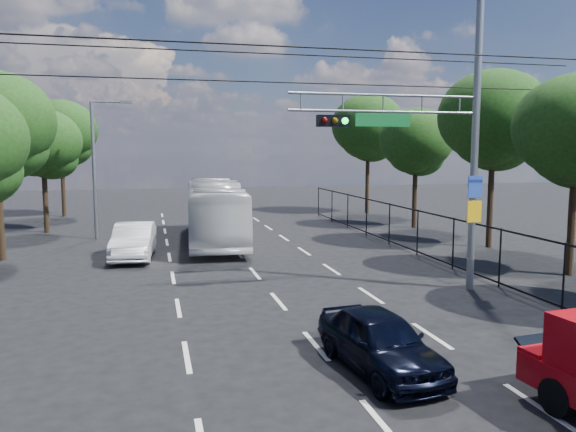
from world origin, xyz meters
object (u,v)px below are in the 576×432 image
object	(u,v)px
navy_hatchback	(380,341)
white_van	(134,241)
white_bus	(215,211)
signal_mast	(441,129)

from	to	relation	value
navy_hatchback	white_van	bearing A→B (deg)	104.51
navy_hatchback	white_bus	xyz separation A→B (m)	(-1.51, 17.38, 0.90)
white_bus	white_van	world-z (taller)	white_bus
signal_mast	navy_hatchback	xyz separation A→B (m)	(-4.41, -5.74, -4.60)
navy_hatchback	white_van	xyz separation A→B (m)	(-5.33, 13.92, 0.10)
signal_mast	navy_hatchback	size ratio (longest dim) A/B	2.54
signal_mast	navy_hatchback	bearing A→B (deg)	-127.55
white_van	signal_mast	bearing A→B (deg)	-35.39
navy_hatchback	signal_mast	bearing A→B (deg)	46.01
signal_mast	white_bus	size ratio (longest dim) A/B	0.86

